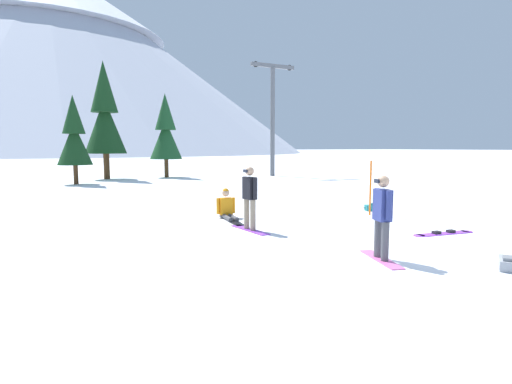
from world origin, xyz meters
TOP-DOWN VIEW (x-y plane):
  - ground_plane at (0.00, 0.00)m, footprint 800.00×800.00m
  - snowboarder_foreground at (-1.69, -0.14)m, footprint 0.72×1.46m
  - snowboarder_midground at (-2.70, 3.77)m, footprint 0.43×1.61m
  - snowboarder_background at (-2.48, 5.81)m, footprint 0.67×1.82m
  - loose_snowboard_near_right at (1.61, 0.96)m, footprint 1.89×0.56m
  - backpack_grey at (-0.11, -1.79)m, footprint 0.56×0.53m
  - backpack_teal at (2.81, 4.92)m, footprint 0.54×0.48m
  - trail_marker_pole at (2.05, 4.21)m, footprint 0.06×0.06m
  - pine_tree_young at (-3.54, 25.17)m, footprint 2.89×2.89m
  - pine_tree_short at (0.78, 24.96)m, footprint 2.42×2.42m
  - pine_tree_slender at (-5.85, 21.53)m, footprint 2.07×2.07m
  - ski_lift_tower at (8.79, 22.63)m, footprint 3.82×0.36m
  - peak_west_ridge at (-2.67, 196.89)m, footprint 217.03×217.03m

SIDE VIEW (x-z plane):
  - ground_plane at x=0.00m, z-range 0.00..0.00m
  - loose_snowboard_near_right at x=1.61m, z-range -0.03..0.07m
  - backpack_teal at x=2.81m, z-range -0.02..0.25m
  - backpack_grey at x=-0.11m, z-range -0.01..0.28m
  - snowboarder_background at x=-2.48m, z-range -0.15..0.81m
  - snowboarder_foreground at x=-1.69m, z-range 0.05..1.77m
  - trail_marker_pole at x=2.05m, z-range 0.00..1.84m
  - snowboarder_midground at x=-2.70m, z-range 0.05..1.80m
  - pine_tree_slender at x=-5.85m, z-range 0.25..5.72m
  - pine_tree_short at x=0.78m, z-range 0.29..6.63m
  - pine_tree_young at x=-3.54m, z-range 0.37..8.76m
  - ski_lift_tower at x=8.79m, z-range 0.79..9.66m
  - peak_west_ridge at x=-2.67m, z-range 1.82..82.78m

